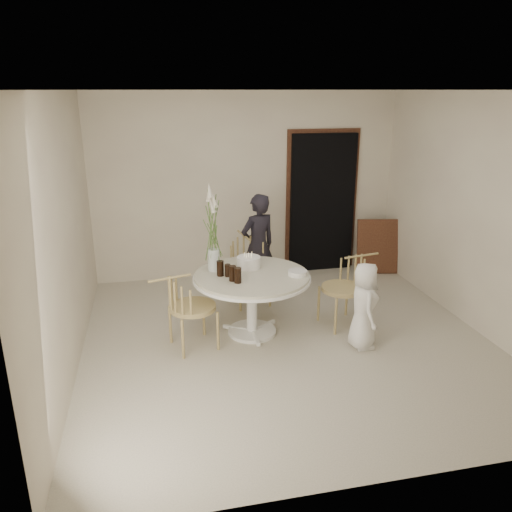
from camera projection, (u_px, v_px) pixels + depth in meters
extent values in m
plane|color=beige|center=(287.00, 340.00, 5.68)|extent=(4.50, 4.50, 0.00)
plane|color=silver|center=(292.00, 90.00, 4.82)|extent=(4.50, 4.50, 0.00)
plane|color=beige|center=(247.00, 186.00, 7.33)|extent=(4.50, 0.00, 4.50)
plane|color=beige|center=(385.00, 314.00, 3.16)|extent=(4.50, 0.00, 4.50)
plane|color=beige|center=(64.00, 238.00, 4.80)|extent=(0.00, 4.50, 4.50)
plane|color=beige|center=(479.00, 214.00, 5.70)|extent=(0.00, 4.50, 4.50)
cube|color=black|center=(322.00, 204.00, 7.60)|extent=(1.00, 0.10, 2.10)
cube|color=brown|center=(321.00, 199.00, 7.62)|extent=(1.12, 0.03, 2.22)
cylinder|color=white|center=(252.00, 331.00, 5.83)|extent=(0.56, 0.56, 0.04)
cylinder|color=white|center=(252.00, 306.00, 5.73)|extent=(0.12, 0.12, 0.65)
cylinder|color=white|center=(252.00, 278.00, 5.62)|extent=(1.33, 1.33, 0.03)
cylinder|color=beige|center=(252.00, 276.00, 5.61)|extent=(1.30, 1.30, 0.04)
cube|color=brown|center=(377.00, 247.00, 7.65)|extent=(0.65, 0.31, 0.83)
cylinder|color=tan|center=(240.00, 294.00, 6.34)|extent=(0.03, 0.03, 0.46)
cylinder|color=tan|center=(270.00, 290.00, 6.48)|extent=(0.03, 0.03, 0.46)
cylinder|color=tan|center=(231.00, 283.00, 6.70)|extent=(0.03, 0.03, 0.46)
cylinder|color=tan|center=(259.00, 279.00, 6.84)|extent=(0.03, 0.03, 0.46)
cylinder|color=tan|center=(250.00, 269.00, 6.51)|extent=(0.51, 0.51, 0.05)
cylinder|color=tan|center=(319.00, 304.00, 6.08)|extent=(0.03, 0.03, 0.45)
cylinder|color=tan|center=(336.00, 317.00, 5.73)|extent=(0.03, 0.03, 0.45)
cylinder|color=tan|center=(347.00, 299.00, 6.22)|extent=(0.03, 0.03, 0.45)
cylinder|color=tan|center=(365.00, 311.00, 5.87)|extent=(0.03, 0.03, 0.45)
cylinder|color=tan|center=(342.00, 288.00, 5.90)|extent=(0.50, 0.50, 0.05)
cylinder|color=tan|center=(218.00, 331.00, 5.38)|extent=(0.03, 0.03, 0.45)
cylinder|color=tan|center=(204.00, 317.00, 5.72)|extent=(0.03, 0.03, 0.45)
cylinder|color=tan|center=(183.00, 339.00, 5.20)|extent=(0.03, 0.03, 0.45)
cylinder|color=tan|center=(170.00, 324.00, 5.54)|extent=(0.03, 0.03, 0.45)
cylinder|color=tan|center=(193.00, 307.00, 5.38)|extent=(0.50, 0.50, 0.05)
imported|color=black|center=(258.00, 246.00, 6.70)|extent=(0.61, 0.50, 1.42)
imported|color=white|center=(364.00, 306.00, 5.38)|extent=(0.37, 0.51, 0.97)
cylinder|color=white|center=(249.00, 262.00, 5.80)|extent=(0.27, 0.27, 0.13)
cylinder|color=beige|center=(249.00, 255.00, 5.77)|extent=(0.01, 0.01, 0.05)
cylinder|color=beige|center=(252.00, 254.00, 5.81)|extent=(0.01, 0.01, 0.05)
cylinder|color=beige|center=(245.00, 255.00, 5.78)|extent=(0.01, 0.01, 0.05)
cylinder|color=beige|center=(251.00, 256.00, 5.73)|extent=(0.01, 0.01, 0.05)
cylinder|color=beige|center=(246.00, 256.00, 5.73)|extent=(0.01, 0.01, 0.05)
cylinder|color=black|center=(238.00, 275.00, 5.34)|extent=(0.10, 0.10, 0.17)
cylinder|color=black|center=(233.00, 273.00, 5.39)|extent=(0.10, 0.10, 0.17)
cylinder|color=black|center=(220.00, 268.00, 5.54)|extent=(0.10, 0.10, 0.17)
cylinder|color=black|center=(228.00, 270.00, 5.52)|extent=(0.07, 0.07, 0.14)
cylinder|color=white|center=(297.00, 273.00, 5.57)|extent=(0.23, 0.23, 0.05)
cylinder|color=silver|center=(214.00, 260.00, 5.69)|extent=(0.14, 0.14, 0.26)
cylinder|color=#486B2D|center=(215.00, 232.00, 5.60)|extent=(0.01, 0.01, 0.64)
cone|color=beige|center=(215.00, 204.00, 5.50)|extent=(0.06, 0.06, 0.16)
cylinder|color=#486B2D|center=(213.00, 230.00, 5.61)|extent=(0.01, 0.01, 0.70)
cone|color=beige|center=(212.00, 199.00, 5.50)|extent=(0.06, 0.06, 0.16)
cylinder|color=#486B2D|center=(211.00, 228.00, 5.59)|extent=(0.01, 0.01, 0.75)
cone|color=beige|center=(210.00, 195.00, 5.47)|extent=(0.06, 0.06, 0.16)
cylinder|color=#486B2D|center=(210.00, 226.00, 5.55)|extent=(0.01, 0.01, 0.81)
cone|color=beige|center=(209.00, 190.00, 5.42)|extent=(0.06, 0.06, 0.16)
cylinder|color=#486B2D|center=(212.00, 233.00, 5.56)|extent=(0.01, 0.01, 0.64)
cone|color=beige|center=(212.00, 205.00, 5.46)|extent=(0.06, 0.06, 0.16)
cylinder|color=#486B2D|center=(215.00, 231.00, 5.56)|extent=(0.01, 0.01, 0.70)
cone|color=beige|center=(214.00, 200.00, 5.45)|extent=(0.06, 0.06, 0.16)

